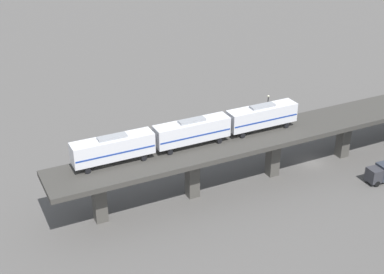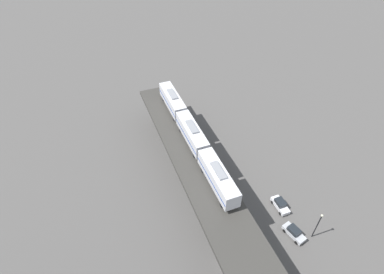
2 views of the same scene
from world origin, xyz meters
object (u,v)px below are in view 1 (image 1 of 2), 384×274
at_px(subway_train, 192,131).
at_px(street_car_white, 239,134).
at_px(street_lamp, 268,108).
at_px(street_car_silver, 269,131).

bearing_deg(subway_train, street_car_white, 146.12).
xyz_separation_m(subway_train, street_car_white, (-17.04, 11.44, -9.69)).
bearing_deg(street_car_white, street_lamp, 122.58).
bearing_deg(street_lamp, subway_train, -40.35).
bearing_deg(street_car_white, subway_train, -33.88).
height_order(subway_train, street_car_silver, subway_train).
bearing_deg(subway_train, street_car_silver, 135.38).
xyz_separation_m(street_car_silver, street_lamp, (-3.42, 0.45, 3.17)).
bearing_deg(street_car_silver, street_lamp, 172.48).
relative_size(subway_train, street_car_white, 7.64).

